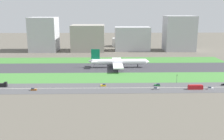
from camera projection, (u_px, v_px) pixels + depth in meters
ground_plane at (106, 68)px, 278.26m from camera, size 800.00×800.00×0.00m
runway at (106, 68)px, 278.25m from camera, size 280.00×46.00×0.10m
grass_median_north at (106, 60)px, 318.13m from camera, size 280.00×36.00×0.10m
grass_median_south at (106, 78)px, 238.36m from camera, size 280.00×36.00×0.10m
highway at (106, 88)px, 207.22m from camera, size 280.00×28.00×0.10m
highway_centerline at (106, 88)px, 207.21m from camera, size 266.00×0.50×0.01m
airliner at (118, 62)px, 277.09m from camera, size 65.00×56.00×19.70m
car_4 at (104, 85)px, 211.85m from camera, size 4.40×1.80×2.00m
car_2 at (156, 89)px, 203.00m from camera, size 4.40×1.80×2.00m
car_5 at (210, 88)px, 203.92m from camera, size 4.40×1.80×2.00m
car_0 at (34, 89)px, 200.95m from camera, size 4.40×1.80×2.00m
car_6 at (157, 85)px, 212.80m from camera, size 4.40×1.80×2.00m
bus_0 at (195, 87)px, 203.46m from camera, size 11.60×2.50×3.50m
truck_0 at (2, 85)px, 209.91m from camera, size 8.40×2.50×4.00m
traffic_light at (177, 78)px, 220.19m from camera, size 0.36×0.50×7.20m
terminal_building at (44, 34)px, 381.61m from camera, size 38.23×38.64×48.61m
hangar_building at (88, 38)px, 384.26m from camera, size 47.65×38.74×37.69m
office_tower at (132, 39)px, 386.02m from camera, size 50.77×26.33×34.67m
cargo_warehouse at (179, 33)px, 385.70m from camera, size 43.21×33.83×50.49m
fuel_tank_west at (120, 42)px, 431.89m from camera, size 24.77×24.77×13.49m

